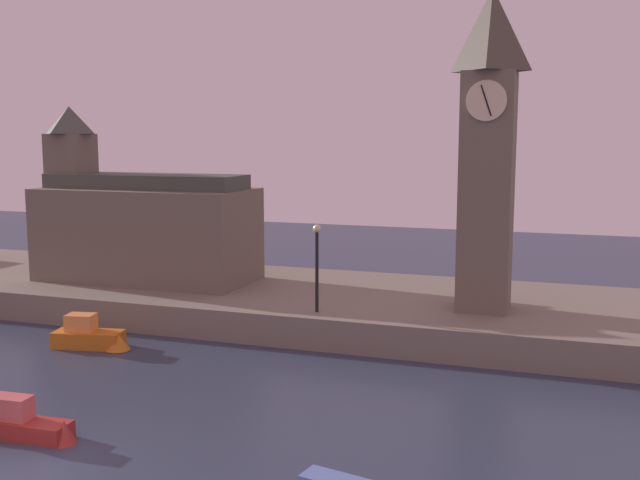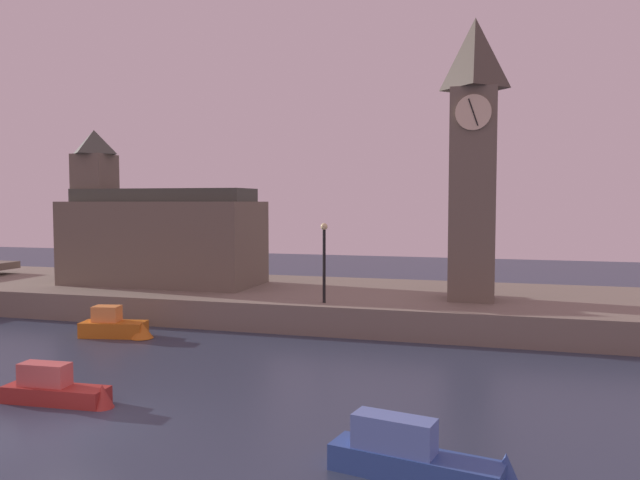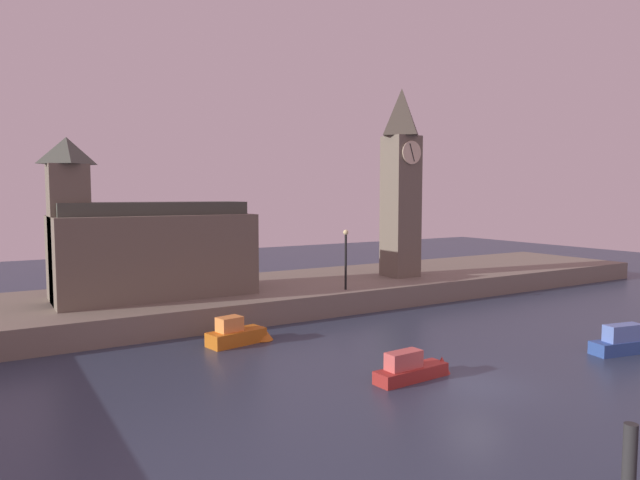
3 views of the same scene
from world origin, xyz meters
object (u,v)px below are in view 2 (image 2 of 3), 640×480
at_px(clock_tower, 474,155).
at_px(boat_tour_blue, 426,459).
at_px(parliament_hall, 156,235).
at_px(streetlamp, 324,253).
at_px(boat_dinghy_red, 62,390).
at_px(boat_patrol_orange, 118,327).

xyz_separation_m(clock_tower, boat_tour_blue, (-0.33, -18.84, -8.59)).
distance_m(parliament_hall, boat_tour_blue, 28.13).
height_order(clock_tower, streetlamp, clock_tower).
distance_m(clock_tower, boat_dinghy_red, 22.39).
height_order(clock_tower, boat_patrol_orange, clock_tower).
xyz_separation_m(parliament_hall, boat_patrol_orange, (2.86, -8.39, -4.07)).
relative_size(streetlamp, boat_tour_blue, 0.85).
distance_m(clock_tower, boat_tour_blue, 20.71).
bearing_deg(boat_tour_blue, boat_dinghy_red, 168.78).
bearing_deg(streetlamp, parliament_hall, 160.43).
bearing_deg(parliament_hall, streetlamp, -19.57).
bearing_deg(boat_dinghy_red, boat_tour_blue, -11.22).
bearing_deg(parliament_hall, boat_patrol_orange, -71.20).
xyz_separation_m(boat_dinghy_red, boat_tour_blue, (12.18, -2.42, 0.07)).
distance_m(parliament_hall, boat_dinghy_red, 19.51).
height_order(boat_patrol_orange, boat_tour_blue, boat_patrol_orange).
distance_m(clock_tower, boat_patrol_orange, 20.06).
bearing_deg(boat_patrol_orange, parliament_hall, 108.80).
bearing_deg(clock_tower, parliament_hall, 176.20).
relative_size(parliament_hall, boat_patrol_orange, 3.13).
bearing_deg(boat_tour_blue, boat_patrol_orange, 144.30).
height_order(streetlamp, boat_patrol_orange, streetlamp).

